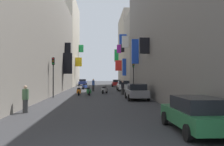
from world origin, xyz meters
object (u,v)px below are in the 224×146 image
object	(u,v)px
parked_car_red	(116,83)
parked_car_blue	(83,82)
scooter_blue	(85,86)
scooter_green	(89,91)
pedestrian_crossing	(25,99)
parked_car_grey	(137,91)
pedestrian_near_left	(93,85)
parked_car_green	(196,113)
scooter_silver	(105,90)
traffic_light_near_corner	(53,70)
parked_car_white	(123,85)
scooter_orange	(79,91)
pedestrian_near_right	(123,88)
traffic_light_far_corner	(133,71)

from	to	relation	value
parked_car_red	parked_car_blue	distance (m)	9.84
parked_car_blue	scooter_blue	xyz separation A→B (m)	(1.38, -16.18, -0.29)
scooter_green	parked_car_blue	bearing A→B (deg)	95.08
scooter_blue	pedestrian_crossing	distance (m)	26.49
parked_car_blue	parked_car_grey	xyz separation A→B (m)	(7.28, -34.69, 0.02)
pedestrian_crossing	pedestrian_near_left	world-z (taller)	pedestrian_near_left
parked_car_green	scooter_silver	world-z (taller)	parked_car_green
scooter_blue	traffic_light_near_corner	bearing A→B (deg)	-98.09
parked_car_white	scooter_blue	xyz separation A→B (m)	(-6.01, 4.51, -0.32)
parked_car_white	traffic_light_near_corner	xyz separation A→B (m)	(-8.29, -11.50, 2.02)
parked_car_white	pedestrian_crossing	distance (m)	23.34
parked_car_white	scooter_silver	world-z (taller)	parked_car_white
scooter_green	traffic_light_near_corner	size ratio (longest dim) A/B	0.44
parked_car_blue	scooter_orange	bearing A→B (deg)	-87.14
scooter_blue	pedestrian_near_left	distance (m)	5.48
traffic_light_near_corner	pedestrian_crossing	bearing A→B (deg)	-88.81
traffic_light_near_corner	parked_car_white	bearing A→B (deg)	54.21
pedestrian_near_left	parked_car_green	bearing A→B (deg)	-80.05
pedestrian_crossing	scooter_orange	bearing A→B (deg)	81.05
scooter_blue	scooter_orange	world-z (taller)	same
parked_car_blue	parked_car_green	bearing A→B (deg)	-81.02
parked_car_green	scooter_orange	xyz separation A→B (m)	(-6.17, 19.20, -0.28)
scooter_orange	pedestrian_near_right	distance (m)	5.18
parked_car_grey	pedestrian_near_left	size ratio (longest dim) A/B	2.28
parked_car_white	pedestrian_near_left	world-z (taller)	pedestrian_near_left
parked_car_red	parked_car_grey	distance (m)	28.09
parked_car_grey	scooter_blue	world-z (taller)	parked_car_grey
scooter_green	scooter_orange	distance (m)	1.13
scooter_green	scooter_blue	size ratio (longest dim) A/B	0.96
parked_car_red	scooter_silver	bearing A→B (deg)	-98.20
scooter_blue	scooter_orange	distance (m)	12.87
parked_car_blue	traffic_light_near_corner	world-z (taller)	traffic_light_near_corner
scooter_blue	scooter_orange	xyz separation A→B (m)	(0.07, -12.87, -0.00)
parked_car_grey	pedestrian_near_right	bearing A→B (deg)	96.36
scooter_green	scooter_orange	xyz separation A→B (m)	(-1.13, -0.02, 0.00)
parked_car_red	pedestrian_crossing	distance (m)	36.87
parked_car_blue	parked_car_green	world-z (taller)	parked_car_blue
traffic_light_far_corner	pedestrian_near_right	bearing A→B (deg)	-116.68
parked_car_green	parked_car_red	bearing A→B (deg)	90.44
parked_car_red	pedestrian_near_left	size ratio (longest dim) A/B	2.27
parked_car_white	scooter_blue	size ratio (longest dim) A/B	2.15
parked_car_grey	scooter_green	size ratio (longest dim) A/B	2.24
parked_car_white	scooter_green	world-z (taller)	parked_car_white
parked_car_grey	parked_car_white	bearing A→B (deg)	89.53
pedestrian_near_left	traffic_light_far_corner	bearing A→B (deg)	-31.28
parked_car_blue	parked_car_green	xyz separation A→B (m)	(7.62, -48.25, -0.01)
scooter_orange	traffic_light_near_corner	xyz separation A→B (m)	(-2.35, -3.14, 2.34)
scooter_blue	traffic_light_near_corner	distance (m)	16.34
scooter_silver	pedestrian_near_left	distance (m)	5.11
traffic_light_near_corner	pedestrian_near_left	bearing A→B (deg)	70.47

